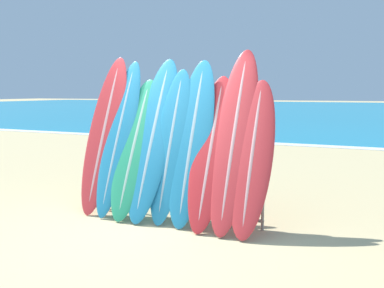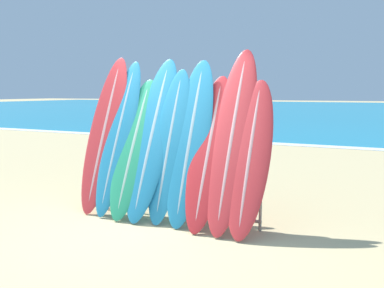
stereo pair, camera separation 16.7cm
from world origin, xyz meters
name	(u,v)px [view 2 (the right image)]	position (x,y,z in m)	size (l,w,h in m)	color
ground_plane	(134,231)	(0.00, 0.00, 0.00)	(160.00, 160.00, 0.00)	tan
ocean_water	(331,109)	(0.00, 38.36, 0.00)	(120.00, 60.00, 0.01)	teal
surfboard_rack	(169,183)	(0.18, 0.67, 0.51)	(2.69, 0.04, 0.95)	gray
surfboard_slot_0	(105,132)	(-0.99, 0.75, 1.18)	(0.56, 1.05, 2.37)	red
surfboard_slot_1	(119,135)	(-0.71, 0.73, 1.15)	(0.48, 1.12, 2.30)	teal
surfboard_slot_2	(134,146)	(-0.40, 0.67, 1.01)	(0.57, 1.07, 2.01)	#289E70
surfboard_slot_3	(153,136)	(-0.13, 0.75, 1.16)	(0.59, 1.21, 2.33)	teal
surfboard_slot_4	(170,144)	(0.17, 0.70, 1.07)	(0.50, 0.94, 2.15)	teal
surfboard_slot_5	(190,140)	(0.48, 0.73, 1.14)	(0.56, 1.02, 2.28)	teal
surfboard_slot_6	(209,150)	(0.78, 0.69, 1.02)	(0.53, 1.10, 2.05)	red
surfboard_slot_7	(233,136)	(1.08, 0.78, 1.21)	(0.56, 1.30, 2.43)	red
surfboard_slot_8	(250,155)	(1.36, 0.66, 0.99)	(0.53, 1.07, 1.99)	red
person_near_water	(210,118)	(-2.10, 8.16, 0.90)	(0.22, 0.27, 1.65)	#A87A5B
person_mid_beach	(151,124)	(-2.49, 4.74, 0.95)	(0.28, 0.30, 1.75)	beige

